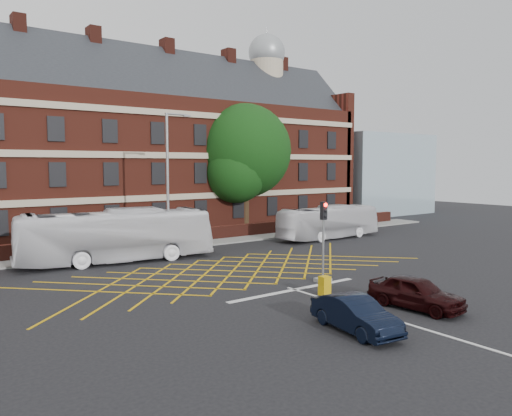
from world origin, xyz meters
TOP-DOWN VIEW (x-y plane):
  - ground at (0.00, 0.00)m, footprint 120.00×120.00m
  - victorian_building at (0.25, 22.00)m, footprint 51.00×12.17m
  - boundary_wall at (0.00, 13.00)m, footprint 56.00×0.50m
  - far_pavement at (0.00, 12.00)m, footprint 60.00×3.00m
  - glass_block at (34.00, 21.00)m, footprint 14.00×10.00m
  - box_junction_hatching at (0.00, 2.00)m, footprint 8.22×8.22m
  - stop_line at (0.00, -3.50)m, footprint 8.00×0.30m
  - centre_line at (0.00, -10.00)m, footprint 0.15×14.00m
  - bus_left at (-4.45, 8.68)m, footprint 12.48×4.56m
  - bus_right at (13.71, 7.89)m, footprint 9.95×2.44m
  - car_navy at (-2.27, -9.55)m, footprint 1.93×4.12m
  - car_maroon at (2.07, -9.08)m, footprint 2.02×4.31m
  - deciduous_tree at (10.94, 16.33)m, footprint 8.77×8.77m
  - traffic_light_near at (2.32, -3.13)m, footprint 0.70×0.70m
  - street_lamp at (-0.84, 8.44)m, footprint 2.25×1.00m
  - utility_cabinet at (0.47, -5.13)m, footprint 0.48×0.42m

SIDE VIEW (x-z plane):
  - ground at x=0.00m, z-range 0.00..0.00m
  - box_junction_hatching at x=0.00m, z-range 0.00..0.02m
  - stop_line at x=0.00m, z-range 0.00..0.02m
  - centre_line at x=0.00m, z-range 0.00..0.02m
  - far_pavement at x=0.00m, z-range 0.00..0.12m
  - utility_cabinet at x=0.47m, z-range 0.00..0.92m
  - boundary_wall at x=0.00m, z-range 0.00..1.10m
  - car_navy at x=-2.27m, z-range 0.00..1.31m
  - car_maroon at x=2.07m, z-range 0.00..1.43m
  - bus_right at x=13.71m, z-range 0.00..2.76m
  - bus_left at x=-4.45m, z-range 0.00..3.40m
  - traffic_light_near at x=2.32m, z-range -0.37..3.90m
  - street_lamp at x=-0.84m, z-range -1.44..8.20m
  - glass_block at x=34.00m, z-range 0.00..10.00m
  - deciduous_tree at x=10.94m, z-range 0.97..12.87m
  - victorian_building at x=0.25m, z-range -2.36..18.04m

